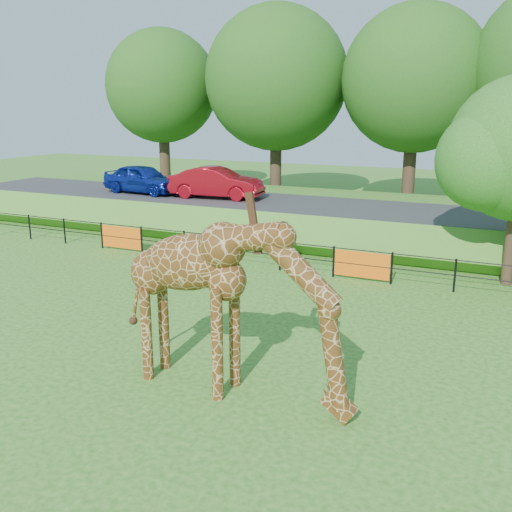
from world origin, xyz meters
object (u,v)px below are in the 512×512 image
at_px(car_blue, 143,179).
at_px(visitor, 285,243).
at_px(giraffe, 233,308).
at_px(car_red, 217,183).

xyz_separation_m(car_blue, visitor, (9.78, -4.92, -1.33)).
distance_m(giraffe, visitor, 10.08).
relative_size(giraffe, car_red, 1.16).
relative_size(giraffe, visitor, 3.20).
relative_size(car_blue, visitor, 2.62).
height_order(giraffe, car_blue, giraffe).
distance_m(car_blue, visitor, 11.03).
height_order(car_blue, car_red, car_red).
relative_size(car_blue, car_red, 0.95).
xyz_separation_m(car_blue, car_red, (4.21, 0.13, 0.01)).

